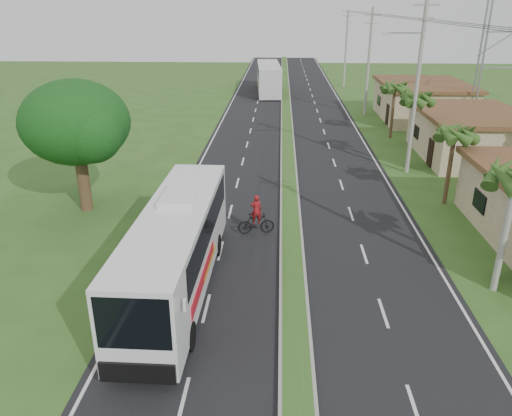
{
  "coord_description": "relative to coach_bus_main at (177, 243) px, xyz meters",
  "views": [
    {
      "loc": [
        -0.7,
        -16.75,
        11.26
      ],
      "look_at": [
        -1.82,
        6.27,
        1.8
      ],
      "focal_mm": 35.0,
      "sensor_mm": 36.0,
      "label": 1
    }
  ],
  "objects": [
    {
      "name": "palm_verge_c",
      "position": [
        13.62,
        17.59,
        2.96
      ],
      "size": [
        2.4,
        2.4,
        5.85
      ],
      "color": "#473321",
      "rests_on": "ground"
    },
    {
      "name": "coach_bus_far",
      "position": [
        2.49,
        50.73,
        -0.01
      ],
      "size": [
        3.63,
        13.18,
        3.8
      ],
      "rotation": [
        0.0,
        0.0,
        0.06
      ],
      "color": "silver",
      "rests_on": "ground"
    },
    {
      "name": "lane_edge_left",
      "position": [
        -1.88,
        18.59,
        -2.16
      ],
      "size": [
        0.12,
        160.0,
        0.01
      ],
      "primitive_type": "cube",
      "color": "silver",
      "rests_on": "ground"
    },
    {
      "name": "lane_edge_right",
      "position": [
        11.52,
        18.59,
        -2.16
      ],
      "size": [
        0.12,
        160.0,
        0.01
      ],
      "primitive_type": "cube",
      "color": "silver",
      "rests_on": "ground"
    },
    {
      "name": "median_strip",
      "position": [
        4.82,
        18.59,
        -2.06
      ],
      "size": [
        1.2,
        160.0,
        0.18
      ],
      "color": "gray",
      "rests_on": "ground"
    },
    {
      "name": "shade_tree",
      "position": [
        -7.29,
        8.61,
        2.86
      ],
      "size": [
        6.3,
        6.0,
        7.54
      ],
      "color": "#473321",
      "rests_on": "ground"
    },
    {
      "name": "road_asphalt",
      "position": [
        4.82,
        18.59,
        -2.15
      ],
      "size": [
        14.0,
        160.0,
        0.02
      ],
      "primitive_type": "cube",
      "color": "black",
      "rests_on": "ground"
    },
    {
      "name": "utility_pole_d",
      "position": [
        13.32,
        56.59,
        3.26
      ],
      "size": [
        1.6,
        0.28,
        10.5
      ],
      "color": "gray",
      "rests_on": "ground"
    },
    {
      "name": "motorcyclist",
      "position": [
        2.98,
        5.7,
        -1.4
      ],
      "size": [
        1.99,
        0.88,
        2.17
      ],
      "rotation": [
        0.0,
        0.0,
        0.18
      ],
      "color": "black",
      "rests_on": "ground"
    },
    {
      "name": "utility_pole_c",
      "position": [
        13.32,
        36.59,
        3.51
      ],
      "size": [
        1.6,
        0.28,
        11.0
      ],
      "color": "gray",
      "rests_on": "ground"
    },
    {
      "name": "ground",
      "position": [
        4.82,
        -1.41,
        -2.16
      ],
      "size": [
        180.0,
        180.0,
        0.0
      ],
      "primitive_type": "plane",
      "color": "#31541E",
      "rests_on": "ground"
    },
    {
      "name": "shop_far",
      "position": [
        18.82,
        34.59,
        -0.23
      ],
      "size": [
        8.6,
        11.6,
        3.82
      ],
      "color": "tan",
      "rests_on": "ground"
    },
    {
      "name": "utility_pole_b",
      "position": [
        13.29,
        16.59,
        4.09
      ],
      "size": [
        3.2,
        0.28,
        12.0
      ],
      "color": "gray",
      "rests_on": "ground"
    },
    {
      "name": "shop_mid",
      "position": [
        18.82,
        20.59,
        -0.31
      ],
      "size": [
        7.6,
        10.6,
        3.67
      ],
      "color": "tan",
      "rests_on": "ground"
    },
    {
      "name": "palm_verge_d",
      "position": [
        14.12,
        26.59,
        2.38
      ],
      "size": [
        2.4,
        2.4,
        5.25
      ],
      "color": "#473321",
      "rests_on": "ground"
    },
    {
      "name": "coach_bus_main",
      "position": [
        0.0,
        0.0,
        0.0
      ],
      "size": [
        2.74,
        12.22,
        3.94
      ],
      "rotation": [
        0.0,
        0.0,
        -0.01
      ],
      "color": "white",
      "rests_on": "ground"
    },
    {
      "name": "palm_verge_b",
      "position": [
        14.22,
        10.59,
        2.19
      ],
      "size": [
        2.4,
        2.4,
        5.05
      ],
      "color": "#473321",
      "rests_on": "ground"
    }
  ]
}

